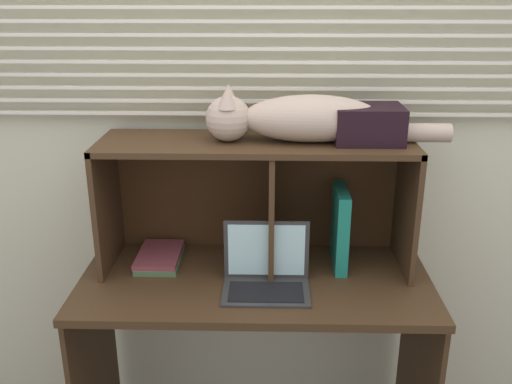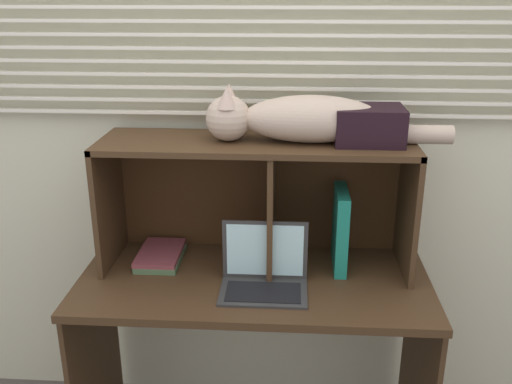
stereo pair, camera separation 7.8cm
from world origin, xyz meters
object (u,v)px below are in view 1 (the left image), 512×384
(laptop, at_px, (266,274))
(storage_box, at_px, (368,124))
(book_stack, at_px, (160,257))
(cat, at_px, (298,119))
(binder_upright, at_px, (340,228))

(laptop, height_order, storage_box, storage_box)
(laptop, relative_size, book_stack, 1.23)
(laptop, xyz_separation_m, book_stack, (-0.42, 0.19, -0.03))
(book_stack, xyz_separation_m, storage_box, (0.78, -0.00, 0.54))
(cat, bearing_deg, laptop, -120.11)
(cat, relative_size, book_stack, 3.49)
(laptop, bearing_deg, cat, 59.89)
(cat, distance_m, binder_upright, 0.45)
(laptop, xyz_separation_m, binder_upright, (0.28, 0.19, 0.10))
(cat, relative_size, binder_upright, 2.81)
(laptop, xyz_separation_m, storage_box, (0.36, 0.19, 0.50))
(cat, height_order, storage_box, cat)
(binder_upright, xyz_separation_m, storage_box, (0.08, 0.00, 0.40))
(cat, distance_m, laptop, 0.57)
(laptop, height_order, book_stack, laptop)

